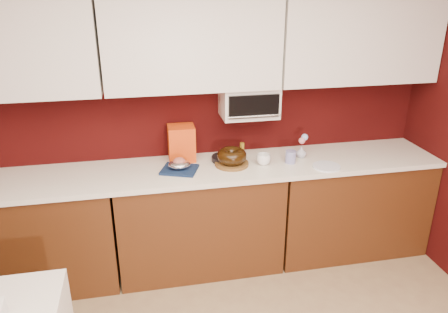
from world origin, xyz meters
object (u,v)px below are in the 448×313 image
coffee_mug (264,158)px  blue_jar (291,157)px  toaster_oven (249,101)px  flower_vase (301,151)px  foil_ham_nest (179,164)px  pandoro_box (182,143)px  bundt_cake (232,156)px

coffee_mug → blue_jar: bearing=-1.8°
toaster_oven → flower_vase: (0.43, -0.12, -0.42)m
flower_vase → foil_ham_nest: bearing=-175.7°
toaster_oven → pandoro_box: size_ratio=1.55×
foil_ham_nest → pandoro_box: 0.25m
coffee_mug → flower_vase: (0.35, 0.08, -0.00)m
foil_ham_nest → coffee_mug: bearing=-0.6°
foil_ham_nest → flower_vase: size_ratio=1.63×
bundt_cake → coffee_mug: size_ratio=2.22×
toaster_oven → flower_vase: toaster_oven is taller
foil_ham_nest → pandoro_box: size_ratio=0.60×
foil_ham_nest → flower_vase: bearing=4.3°
blue_jar → flower_vase: size_ratio=0.96×
bundt_cake → blue_jar: bundt_cake is taller
coffee_mug → blue_jar: size_ratio=1.05×
toaster_oven → pandoro_box: (-0.55, 0.03, -0.33)m
foil_ham_nest → pandoro_box: bearing=78.5°
flower_vase → blue_jar: bearing=-143.9°
coffee_mug → blue_jar: 0.23m
bundt_cake → blue_jar: 0.48m
bundt_cake → pandoro_box: 0.43m
pandoro_box → coffee_mug: size_ratio=2.71×
blue_jar → flower_vase: 0.16m
pandoro_box → blue_jar: bearing=-14.8°
coffee_mug → flower_vase: size_ratio=1.01×
toaster_oven → coffee_mug: (0.08, -0.20, -0.42)m
coffee_mug → blue_jar: (0.23, -0.01, -0.00)m
pandoro_box → coffee_mug: pandoro_box is taller
foil_ham_nest → blue_jar: blue_jar is taller
pandoro_box → flower_vase: size_ratio=2.73×
pandoro_box → flower_vase: bearing=-7.8°
coffee_mug → pandoro_box: bearing=159.6°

